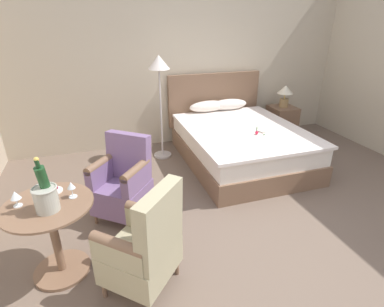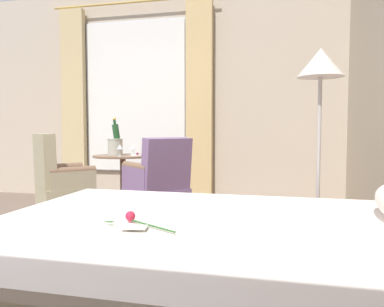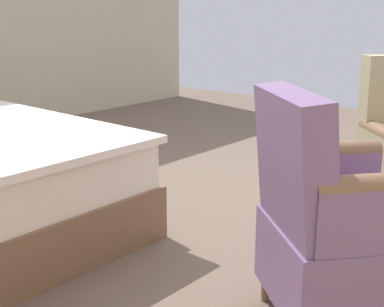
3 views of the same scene
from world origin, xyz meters
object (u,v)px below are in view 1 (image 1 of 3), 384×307
nightstand (281,122)px  wine_glass_near_edge (15,196)px  bedside_lamp (285,93)px  armchair_facing_bed (144,246)px  bed (238,141)px  floor_lamp_brass (159,75)px  champagne_bucket (45,195)px  wine_glass_near_bucket (71,187)px  side_table_round (54,234)px  armchair_by_window (123,183)px  snack_plate (54,191)px

nightstand → wine_glass_near_edge: 4.58m
bedside_lamp → armchair_facing_bed: (-3.05, -2.71, -0.39)m
bed → bedside_lamp: (1.24, 0.69, 0.51)m
floor_lamp_brass → champagne_bucket: bearing=-122.2°
bedside_lamp → armchair_facing_bed: bearing=-138.4°
wine_glass_near_edge → floor_lamp_brass: bearing=51.8°
wine_glass_near_bucket → wine_glass_near_edge: bearing=-179.8°
nightstand → floor_lamp_brass: bearing=-175.7°
side_table_round → armchair_facing_bed: 0.81m
floor_lamp_brass → armchair_by_window: size_ratio=1.68×
floor_lamp_brass → champagne_bucket: size_ratio=3.47×
bed → floor_lamp_brass: (-1.10, 0.51, 0.99)m
armchair_facing_bed → nightstand: bearing=41.6°
champagne_bucket → wine_glass_near_bucket: champagne_bucket is taller
wine_glass_near_bucket → bedside_lamp: bearing=32.3°
armchair_by_window → nightstand: bearing=27.7°
wine_glass_near_bucket → side_table_round: bearing=-165.2°
champagne_bucket → bedside_lamp: bearing=32.6°
bedside_lamp → armchair_by_window: bearing=-152.3°
wine_glass_near_edge → armchair_facing_bed: armchair_facing_bed is taller
armchair_by_window → armchair_facing_bed: armchair_facing_bed is taller
nightstand → armchair_by_window: size_ratio=0.61×
bed → snack_plate: 2.87m
bed → armchair_facing_bed: bearing=-131.9°
nightstand → wine_glass_near_edge: (-3.96, -2.25, 0.52)m
nightstand → floor_lamp_brass: size_ratio=0.36×
bedside_lamp → wine_glass_near_edge: size_ratio=2.90×
side_table_round → snack_plate: 0.37m
champagne_bucket → armchair_facing_bed: size_ratio=0.47×
floor_lamp_brass → wine_glass_near_edge: 2.68m
snack_plate → wine_glass_near_bucket: bearing=-42.4°
nightstand → floor_lamp_brass: (-2.33, -0.18, 1.02)m
bedside_lamp → wine_glass_near_bucket: size_ratio=2.77×
bedside_lamp → floor_lamp_brass: size_ratio=0.25×
bedside_lamp → side_table_round: bearing=-148.5°
nightstand → side_table_round: size_ratio=0.80×
bed → wine_glass_near_edge: (-2.72, -1.56, 0.48)m
bed → floor_lamp_brass: 1.56m
wine_glass_near_bucket → wine_glass_near_edge: wine_glass_near_bucket is taller
wine_glass_near_edge → armchair_facing_bed: 1.08m
armchair_facing_bed → floor_lamp_brass: bearing=74.2°
armchair_facing_bed → snack_plate: bearing=137.3°
wine_glass_near_bucket → armchair_by_window: 0.86m
wine_glass_near_edge → champagne_bucket: bearing=-29.2°
champagne_bucket → armchair_facing_bed: 0.85m
bedside_lamp → wine_glass_near_bucket: bedside_lamp is taller
floor_lamp_brass → armchair_facing_bed: (-0.72, -2.53, -0.87)m
bedside_lamp → side_table_round: 4.41m
bedside_lamp → wine_glass_near_edge: bedside_lamp is taller
snack_plate → armchair_facing_bed: size_ratio=0.15×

